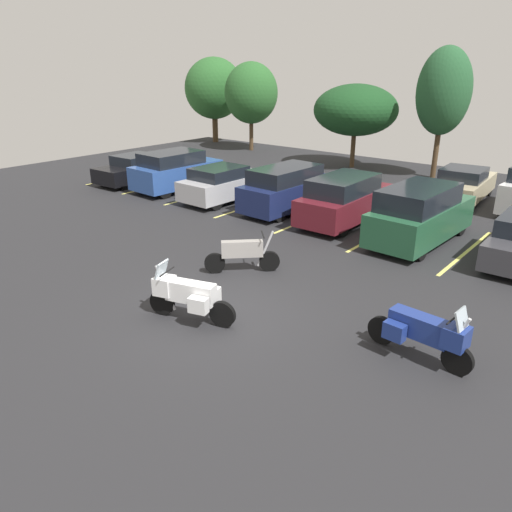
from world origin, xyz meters
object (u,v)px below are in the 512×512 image
car_blue (176,171)px  car_navy (287,189)px  motorcycle_touring (188,295)px  car_far_champagne (463,185)px  car_silver (224,183)px  car_maroon (345,199)px  car_green (420,215)px  motorcycle_second (424,331)px  motorcycle_third (243,254)px  car_black (138,169)px

car_blue → car_navy: 6.21m
motorcycle_touring → car_far_champagne: bearing=85.2°
car_silver → car_navy: 3.13m
car_maroon → car_green: 3.11m
motorcycle_second → car_navy: size_ratio=0.50×
car_maroon → motorcycle_third: bearing=-88.3°
car_black → car_maroon: (11.69, 0.63, 0.23)m
car_silver → car_navy: size_ratio=0.95×
car_blue → car_maroon: bearing=3.8°
car_far_champagne → car_navy: bearing=-129.2°
car_blue → car_silver: 3.11m
motorcycle_third → car_green: size_ratio=0.34×
car_blue → car_silver: bearing=1.3°
car_black → car_green: car_green is taller
motorcycle_third → car_black: bearing=155.1°
car_black → car_silver: car_silver is taller
car_black → car_navy: car_navy is taller
car_blue → car_navy: car_blue is taller
motorcycle_third → car_maroon: 6.16m
motorcycle_touring → car_far_champagne: 15.41m
car_navy → car_black: bearing=-176.2°
car_black → car_far_champagne: (14.07, 6.81, 0.05)m
motorcycle_third → car_silver: size_ratio=0.38×
motorcycle_third → car_navy: car_navy is taller
motorcycle_third → car_far_champagne: size_ratio=0.35×
motorcycle_touring → car_silver: 11.04m
motorcycle_third → motorcycle_touring: bearing=-73.3°
motorcycle_third → car_blue: (-9.06, 5.56, 0.36)m
motorcycle_second → car_black: size_ratio=0.50×
car_silver → car_green: car_green is taller
motorcycle_second → motorcycle_third: size_ratio=1.40×
car_blue → car_green: car_green is taller
motorcycle_third → car_green: 6.47m
motorcycle_third → car_silver: 8.20m
car_green → car_navy: bearing=176.6°
car_navy → car_far_champagne: car_navy is taller
motorcycle_touring → car_blue: 13.15m
car_silver → car_maroon: car_maroon is taller
car_blue → car_far_champagne: (11.27, 6.77, -0.21)m
car_blue → car_green: size_ratio=0.90×
car_maroon → car_far_champagne: 6.63m
car_navy → car_silver: bearing=-171.1°
car_green → car_far_champagne: 6.61m
car_maroon → motorcycle_second: bearing=-50.4°
car_black → car_navy: bearing=3.8°
motorcycle_touring → car_silver: bearing=128.4°
car_maroon → motorcycle_touring: bearing=-83.2°
car_green → car_silver: bearing=-179.1°
car_green → car_black: bearing=-179.1°
car_blue → car_silver: size_ratio=1.01×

